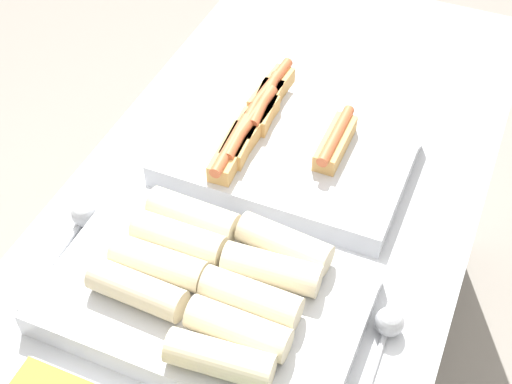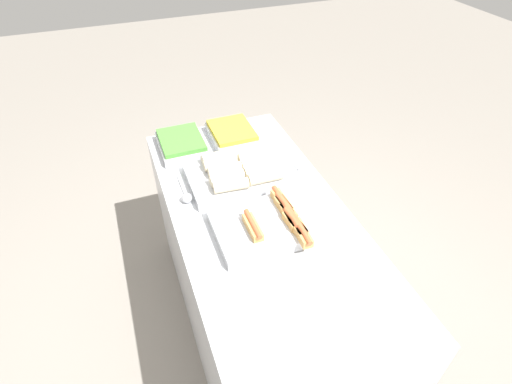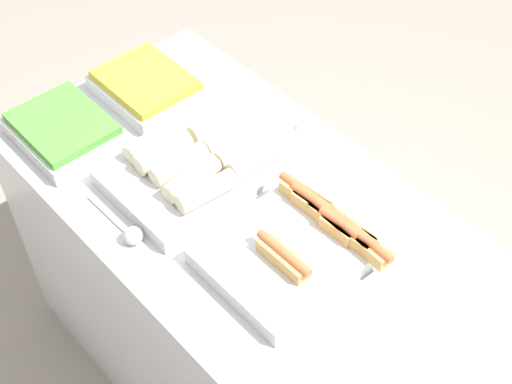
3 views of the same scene
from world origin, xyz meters
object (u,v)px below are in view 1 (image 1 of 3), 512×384
Objects in this scene: serving_spoon_near at (387,330)px; tray_hotdogs at (284,150)px; tray_wraps at (209,292)px; serving_spoon_far at (79,221)px.

tray_hotdogs is at bearing 43.62° from serving_spoon_near.
tray_wraps is (-0.37, -0.01, 0.01)m from tray_hotdogs.
serving_spoon_near is 0.58m from serving_spoon_far.
tray_hotdogs is 0.44m from serving_spoon_near.
tray_hotdogs is 0.42m from serving_spoon_far.
serving_spoon_near is at bearing -136.38° from tray_hotdogs.
tray_wraps is 2.14× the size of serving_spoon_far.
tray_wraps is 0.30m from serving_spoon_far.
tray_hotdogs is 1.95× the size of serving_spoon_far.
tray_hotdogs reaches higher than serving_spoon_near.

